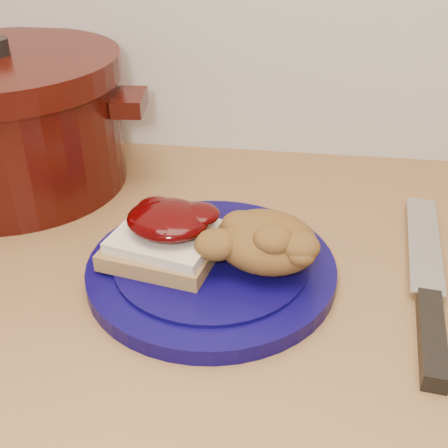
# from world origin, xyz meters

# --- Properties ---
(plate) EXTENTS (0.31, 0.31, 0.02)m
(plate) POSITION_xyz_m (0.01, 1.49, 0.91)
(plate) COLOR #08043C
(plate) RESTS_ON wood_countertop
(sandwich) EXTENTS (0.12, 0.11, 0.05)m
(sandwich) POSITION_xyz_m (-0.03, 1.49, 0.94)
(sandwich) COLOR olive
(sandwich) RESTS_ON plate
(stuffing_mound) EXTENTS (0.12, 0.11, 0.05)m
(stuffing_mound) POSITION_xyz_m (0.06, 1.49, 0.95)
(stuffing_mound) COLOR brown
(stuffing_mound) RESTS_ON plate
(chef_knife) EXTENTS (0.06, 0.30, 0.02)m
(chef_knife) POSITION_xyz_m (0.22, 1.46, 0.91)
(chef_knife) COLOR black
(chef_knife) RESTS_ON wood_countertop
(dutch_oven) EXTENTS (0.35, 0.32, 0.18)m
(dutch_oven) POSITION_xyz_m (-0.27, 1.66, 0.98)
(dutch_oven) COLOR black
(dutch_oven) RESTS_ON wood_countertop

